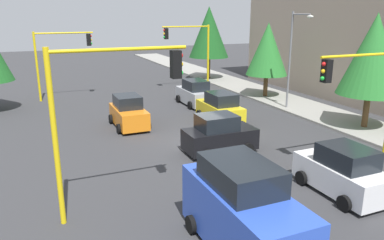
{
  "coord_description": "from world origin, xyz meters",
  "views": [
    {
      "loc": [
        18.1,
        -7.96,
        6.85
      ],
      "look_at": [
        -0.14,
        -0.11,
        1.2
      ],
      "focal_mm": 35.11,
      "sensor_mm": 36.0,
      "label": 1
    }
  ],
  "objects": [
    {
      "name": "tree_roadside_far",
      "position": [
        -18.0,
        9.5,
        4.98
      ],
      "size": [
        4.15,
        4.15,
        7.58
      ],
      "color": "brown",
      "rests_on": "ground"
    },
    {
      "name": "traffic_signal_far_right",
      "position": [
        -14.0,
        -5.67,
        3.91
      ],
      "size": [
        0.36,
        4.59,
        5.51
      ],
      "color": "yellow",
      "rests_on": "ground"
    },
    {
      "name": "tree_roadside_near",
      "position": [
        2.0,
        10.5,
        4.54
      ],
      "size": [
        3.8,
        3.8,
        6.93
      ],
      "color": "brown",
      "rests_on": "ground"
    },
    {
      "name": "car_white",
      "position": [
        8.02,
        2.77,
        0.9
      ],
      "size": [
        3.79,
        2.06,
        1.98
      ],
      "color": "white",
      "rests_on": "ground"
    },
    {
      "name": "traffic_signal_near_right",
      "position": [
        6.0,
        -5.73,
        4.16
      ],
      "size": [
        0.36,
        4.59,
        5.89
      ],
      "color": "yellow",
      "rests_on": "ground"
    },
    {
      "name": "car_orange",
      "position": [
        -4.21,
        -2.67,
        0.9
      ],
      "size": [
        3.73,
        2.0,
        1.98
      ],
      "color": "orange",
      "rests_on": "ground"
    },
    {
      "name": "sidewalk_kerb",
      "position": [
        -5.0,
        10.5,
        0.07
      ],
      "size": [
        80.0,
        4.0,
        0.15
      ],
      "primitive_type": "cube",
      "color": "gray",
      "rests_on": "ground"
    },
    {
      "name": "delivery_van_blue",
      "position": [
        9.71,
        -2.74,
        1.28
      ],
      "size": [
        4.8,
        2.22,
        2.77
      ],
      "color": "blue",
      "rests_on": "ground"
    },
    {
      "name": "car_black",
      "position": [
        2.0,
        0.47,
        0.9
      ],
      "size": [
        2.06,
        3.63,
        1.98
      ],
      "color": "black",
      "rests_on": "ground"
    },
    {
      "name": "street_lamp_curbside",
      "position": [
        -3.61,
        9.2,
        4.35
      ],
      "size": [
        2.15,
        0.28,
        7.0
      ],
      "color": "slate",
      "rests_on": "ground"
    },
    {
      "name": "traffic_signal_far_left",
      "position": [
        -14.0,
        5.73,
        4.14
      ],
      "size": [
        0.36,
        4.59,
        5.86
      ],
      "color": "yellow",
      "rests_on": "ground"
    },
    {
      "name": "traffic_signal_near_left",
      "position": [
        6.0,
        5.63,
        3.75
      ],
      "size": [
        0.36,
        4.59,
        5.27
      ],
      "color": "yellow",
      "rests_on": "ground"
    },
    {
      "name": "ground_plane",
      "position": [
        0.0,
        0.0,
        0.0
      ],
      "size": [
        120.0,
        120.0,
        0.0
      ],
      "primitive_type": "plane",
      "color": "#353538"
    },
    {
      "name": "tree_roadside_mid",
      "position": [
        -8.0,
        10.0,
        4.04
      ],
      "size": [
        3.4,
        3.4,
        6.18
      ],
      "color": "brown",
      "rests_on": "ground"
    },
    {
      "name": "car_yellow",
      "position": [
        -2.85,
        3.04,
        0.9
      ],
      "size": [
        3.85,
        2.03,
        1.98
      ],
      "color": "yellow",
      "rests_on": "ground"
    },
    {
      "name": "car_silver",
      "position": [
        -7.91,
        3.47,
        0.9
      ],
      "size": [
        3.89,
        1.99,
        1.98
      ],
      "color": "#B2B5BA",
      "rests_on": "ground"
    }
  ]
}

